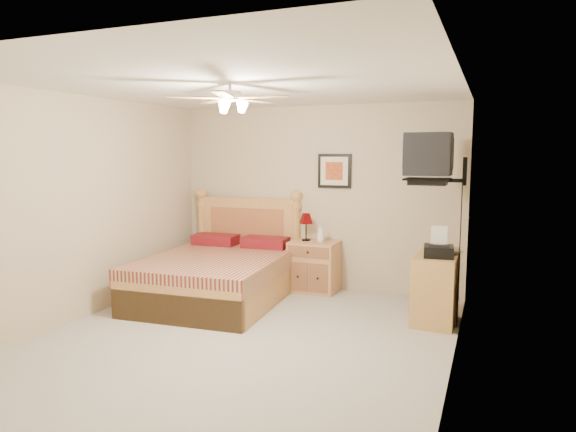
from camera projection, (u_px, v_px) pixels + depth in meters
name	position (u px, v px, depth m)	size (l,w,h in m)	color
floor	(243.00, 340.00, 5.15)	(4.50, 4.50, 0.00)	#A6A196
ceiling	(240.00, 85.00, 4.84)	(4.00, 4.50, 0.04)	white
wall_back	(316.00, 198.00, 7.07)	(4.00, 0.04, 2.50)	#C2AF8F
wall_front	(61.00, 262.00, 2.93)	(4.00, 0.04, 2.50)	#C2AF8F
wall_left	(82.00, 208.00, 5.74)	(0.04, 4.50, 2.50)	#C2AF8F
wall_right	(456.00, 227.00, 4.26)	(0.04, 4.50, 2.50)	#C2AF8F
bed	(216.00, 248.00, 6.45)	(1.59, 2.09, 1.35)	#BE7B3F
nightstand	(314.00, 266.00, 6.93)	(0.63, 0.47, 0.68)	tan
table_lamp	(306.00, 227.00, 6.94)	(0.20, 0.20, 0.37)	#540204
lotion_bottle	(321.00, 233.00, 6.81)	(0.09, 0.09, 0.24)	white
framed_picture	(334.00, 171.00, 6.91)	(0.46, 0.04, 0.46)	black
dresser	(435.00, 289.00, 5.62)	(0.44, 0.64, 0.75)	#BF8B3D
fax_machine	(439.00, 242.00, 5.48)	(0.30, 0.32, 0.32)	black
magazine_lower	(439.00, 251.00, 5.74)	(0.22, 0.29, 0.03)	beige
magazine_upper	(442.00, 250.00, 5.72)	(0.21, 0.29, 0.02)	gray
wall_tv	(443.00, 158.00, 5.51)	(0.56, 0.46, 0.58)	black
ceiling_fan	(230.00, 98.00, 4.68)	(1.14, 1.14, 0.28)	white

